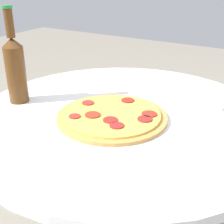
{
  "coord_description": "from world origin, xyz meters",
  "views": [
    {
      "loc": [
        -0.39,
        0.74,
        1.11
      ],
      "look_at": [
        0.01,
        0.05,
        0.73
      ],
      "focal_mm": 50.0,
      "sensor_mm": 36.0,
      "label": 1
    }
  ],
  "objects": [
    {
      "name": "table",
      "position": [
        0.0,
        0.0,
        0.52
      ],
      "size": [
        0.89,
        0.89,
        0.71
      ],
      "color": "white",
      "rests_on": "ground_plane"
    },
    {
      "name": "pizza",
      "position": [
        0.01,
        0.05,
        0.72
      ],
      "size": [
        0.31,
        0.31,
        0.02
      ],
      "color": "#C68E47",
      "rests_on": "table"
    },
    {
      "name": "beer_bottle",
      "position": [
        0.33,
        0.09,
        0.83
      ],
      "size": [
        0.06,
        0.06,
        0.29
      ],
      "color": "#563314",
      "rests_on": "table"
    },
    {
      "name": "napkin",
      "position": [
        -0.2,
        -0.21,
        0.72
      ],
      "size": [
        0.13,
        0.1,
        0.01
      ],
      "color": "white",
      "rests_on": "table"
    }
  ]
}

